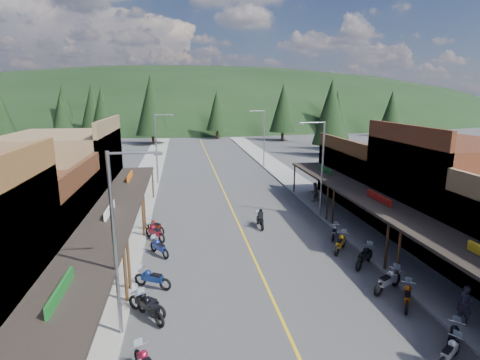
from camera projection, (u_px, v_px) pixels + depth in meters
name	position (u px, v px, depth m)	size (l,w,h in m)	color
ground	(256.00, 263.00, 22.90)	(220.00, 220.00, 0.00)	#38383A
centerline	(221.00, 186.00, 42.15)	(0.15, 90.00, 0.01)	gold
sidewalk_west	(142.00, 188.00, 40.82)	(3.40, 94.00, 0.15)	gray
sidewalk_east	(296.00, 183.00, 43.45)	(3.40, 94.00, 0.15)	gray
shop_west_2	(21.00, 227.00, 21.88)	(10.90, 9.00, 6.20)	#3F2111
shop_west_3	(66.00, 176.00, 30.90)	(10.90, 10.20, 8.20)	brown
shop_east_2	(447.00, 192.00, 25.83)	(10.90, 9.00, 8.20)	#562B19
shop_east_3	(376.00, 176.00, 35.29)	(10.90, 10.20, 6.20)	#4C2D16
streetlight_0	(118.00, 238.00, 15.07)	(2.16, 0.18, 8.00)	gray
streetlight_1	(158.00, 146.00, 42.02)	(2.16, 0.18, 8.00)	gray
streetlight_2	(321.00, 165.00, 30.65)	(2.16, 0.18, 8.00)	gray
streetlight_3	(263.00, 136.00, 51.83)	(2.16, 0.18, 8.00)	gray
ridge_hill	(191.00, 119.00, 152.86)	(310.00, 140.00, 60.00)	black
pine_0	(1.00, 113.00, 75.07)	(5.04, 5.04, 11.00)	black
pine_1	(93.00, 107.00, 85.03)	(5.88, 5.88, 12.50)	black
pine_2	(151.00, 105.00, 75.43)	(6.72, 6.72, 14.00)	black
pine_3	(217.00, 110.00, 85.59)	(5.04, 5.04, 11.00)	black
pine_4	(283.00, 108.00, 81.76)	(5.88, 5.88, 12.50)	black
pine_5	(331.00, 103.00, 95.57)	(6.72, 6.72, 14.00)	black
pine_6	(391.00, 110.00, 90.02)	(5.04, 5.04, 11.00)	black
pine_7	(63.00, 106.00, 89.59)	(5.88, 5.88, 12.50)	black
pine_8	(63.00, 122.00, 56.73)	(4.48, 4.48, 10.00)	black
pine_9	(337.00, 115.00, 68.42)	(4.93, 4.93, 10.80)	black
pine_10	(103.00, 113.00, 66.79)	(5.38, 5.38, 11.60)	black
pine_11	(331.00, 113.00, 60.90)	(5.82, 5.82, 12.40)	black
bike_west_5	(150.00, 307.00, 17.04)	(0.74, 2.21, 1.26)	black
bike_west_6	(147.00, 302.00, 17.46)	(0.74, 2.22, 1.27)	black
bike_west_7	(152.00, 278.00, 19.83)	(0.72, 2.16, 1.23)	navy
bike_west_8	(159.00, 247.00, 23.91)	(0.69, 2.08, 1.19)	navy
bike_west_9	(155.00, 232.00, 26.40)	(0.75, 2.24, 1.28)	maroon
bike_west_10	(156.00, 226.00, 27.81)	(0.67, 2.00, 1.14)	maroon
bike_east_3	(450.00, 351.00, 14.25)	(0.64, 1.92, 1.10)	#ABABB0
bike_east_4	(453.00, 337.00, 15.10)	(0.65, 1.95, 1.11)	black
bike_east_5	(407.00, 295.00, 18.13)	(0.69, 2.08, 1.19)	#A8480C
bike_east_6	(388.00, 280.00, 19.50)	(0.77, 2.30, 1.31)	#AFAFB4
bike_east_7	(364.00, 256.00, 22.39)	(0.78, 2.34, 1.34)	black
bike_east_8	(341.00, 242.00, 24.47)	(0.76, 2.28, 1.31)	#C37B0D
bike_east_9	(335.00, 232.00, 26.69)	(0.63, 1.88, 1.07)	#96979B
rider_on_bike	(260.00, 220.00, 28.94)	(0.74, 2.09, 1.58)	black
pedestrian_east_a	(465.00, 305.00, 16.45)	(0.66, 0.43, 1.81)	#262233
pedestrian_east_b	(314.00, 192.00, 35.50)	(0.90, 0.52, 1.84)	brown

